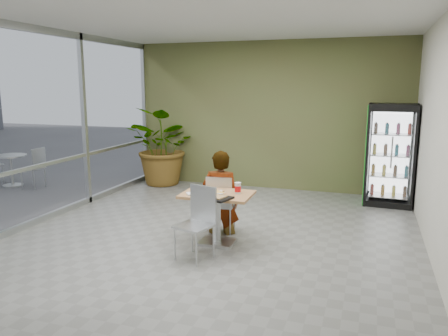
% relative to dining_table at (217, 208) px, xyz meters
% --- Properties ---
extents(ground, '(7.00, 7.00, 0.00)m').
position_rel_dining_table_xyz_m(ground, '(-0.14, 0.16, -0.54)').
color(ground, slate).
rests_on(ground, ground).
extents(room_envelope, '(6.00, 7.00, 3.20)m').
position_rel_dining_table_xyz_m(room_envelope, '(-0.14, 0.16, 1.06)').
color(room_envelope, silver).
rests_on(room_envelope, ground).
extents(storefront_frame, '(0.10, 7.00, 3.20)m').
position_rel_dining_table_xyz_m(storefront_frame, '(-3.14, 0.16, 1.06)').
color(storefront_frame, '#A9ACAE').
rests_on(storefront_frame, ground).
extents(dining_table, '(1.00, 0.71, 0.75)m').
position_rel_dining_table_xyz_m(dining_table, '(0.00, 0.00, 0.00)').
color(dining_table, '#BB7C50').
rests_on(dining_table, ground).
extents(chair_far, '(0.44, 0.44, 0.90)m').
position_rel_dining_table_xyz_m(chair_far, '(-0.11, 0.44, -0.01)').
color(chair_far, '#A9ACAE').
rests_on(chair_far, ground).
extents(chair_near, '(0.53, 0.53, 0.96)m').
position_rel_dining_table_xyz_m(chair_near, '(-0.06, -0.55, 0.02)').
color(chair_near, '#A9ACAE').
rests_on(chair_near, ground).
extents(seated_woman, '(0.62, 0.43, 1.59)m').
position_rel_dining_table_xyz_m(seated_woman, '(-0.12, 0.49, -0.04)').
color(seated_woman, black).
rests_on(seated_woman, ground).
extents(pizza_plate, '(0.33, 0.25, 0.03)m').
position_rel_dining_table_xyz_m(pizza_plate, '(-0.01, 0.02, 0.23)').
color(pizza_plate, silver).
rests_on(pizza_plate, dining_table).
extents(soda_cup, '(0.09, 0.09, 0.16)m').
position_rel_dining_table_xyz_m(soda_cup, '(0.29, 0.06, 0.29)').
color(soda_cup, silver).
rests_on(soda_cup, dining_table).
extents(napkin_stack, '(0.21, 0.21, 0.02)m').
position_rel_dining_table_xyz_m(napkin_stack, '(-0.31, -0.17, 0.22)').
color(napkin_stack, silver).
rests_on(napkin_stack, dining_table).
extents(cafeteria_tray, '(0.52, 0.44, 0.03)m').
position_rel_dining_table_xyz_m(cafeteria_tray, '(0.06, -0.29, 0.23)').
color(cafeteria_tray, black).
rests_on(cafeteria_tray, dining_table).
extents(beverage_fridge, '(0.91, 0.72, 1.93)m').
position_rel_dining_table_xyz_m(beverage_fridge, '(2.40, 3.05, 0.43)').
color(beverage_fridge, black).
rests_on(beverage_fridge, ground).
extents(potted_plant, '(2.01, 1.89, 1.78)m').
position_rel_dining_table_xyz_m(potted_plant, '(-2.41, 3.23, 0.35)').
color(potted_plant, '#346829').
rests_on(potted_plant, ground).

